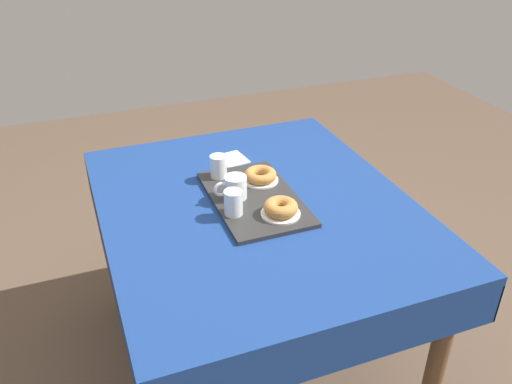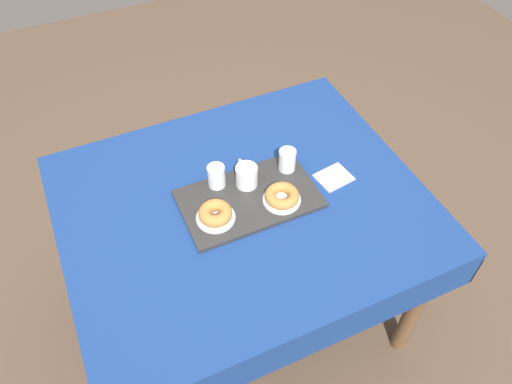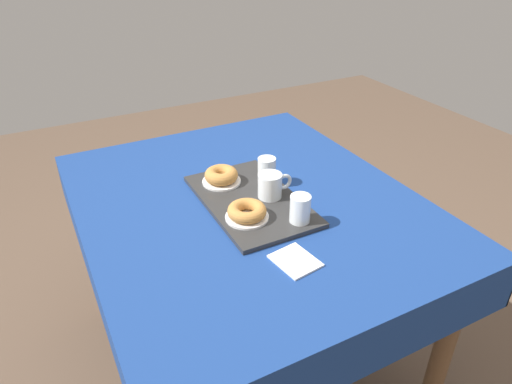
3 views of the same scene
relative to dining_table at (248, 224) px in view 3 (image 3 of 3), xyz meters
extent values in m
plane|color=brown|center=(0.00, 0.00, -0.66)|extent=(6.00, 6.00, 0.00)
cube|color=navy|center=(0.00, 0.00, 0.08)|extent=(1.26, 1.06, 0.03)
cube|color=navy|center=(0.00, -0.53, 0.00)|extent=(1.26, 0.01, 0.14)
cube|color=navy|center=(0.00, 0.53, 0.00)|extent=(1.26, 0.01, 0.14)
cube|color=navy|center=(-0.63, 0.00, 0.00)|extent=(0.01, 1.06, 0.14)
cube|color=navy|center=(0.63, 0.00, 0.00)|extent=(0.01, 1.06, 0.14)
cylinder|color=brown|center=(-0.54, -0.44, -0.30)|extent=(0.06, 0.06, 0.73)
cylinder|color=brown|center=(-0.54, 0.44, -0.30)|extent=(0.06, 0.06, 0.73)
cylinder|color=brown|center=(0.54, 0.44, -0.30)|extent=(0.06, 0.06, 0.73)
cube|color=#2D2D2D|center=(0.02, 0.00, 0.11)|extent=(0.48, 0.29, 0.02)
cylinder|color=white|center=(0.04, 0.06, 0.15)|extent=(0.08, 0.08, 0.08)
cylinder|color=#B27523|center=(0.04, 0.06, 0.15)|extent=(0.07, 0.07, 0.06)
torus|color=white|center=(0.04, 0.11, 0.16)|extent=(0.01, 0.06, 0.06)
cylinder|color=white|center=(0.21, 0.07, 0.16)|extent=(0.06, 0.06, 0.09)
cylinder|color=silver|center=(0.21, 0.07, 0.14)|extent=(0.05, 0.05, 0.05)
cylinder|color=white|center=(-0.06, 0.10, 0.16)|extent=(0.06, 0.06, 0.09)
cylinder|color=silver|center=(-0.06, 0.10, 0.14)|extent=(0.05, 0.05, 0.05)
cylinder|color=white|center=(-0.12, -0.04, 0.12)|extent=(0.13, 0.13, 0.01)
torus|color=#BC7F3D|center=(-0.12, -0.04, 0.14)|extent=(0.11, 0.11, 0.04)
cylinder|color=white|center=(0.12, -0.06, 0.12)|extent=(0.13, 0.13, 0.01)
torus|color=#BC7F3D|center=(0.12, -0.06, 0.14)|extent=(0.12, 0.12, 0.04)
cube|color=white|center=(0.35, -0.03, 0.10)|extent=(0.13, 0.12, 0.01)
camera|label=1|loc=(-1.50, 0.57, 1.08)|focal=37.67mm
camera|label=2|loc=(-0.43, -1.05, 1.43)|focal=34.85mm
camera|label=3|loc=(1.16, -0.57, 0.89)|focal=32.10mm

